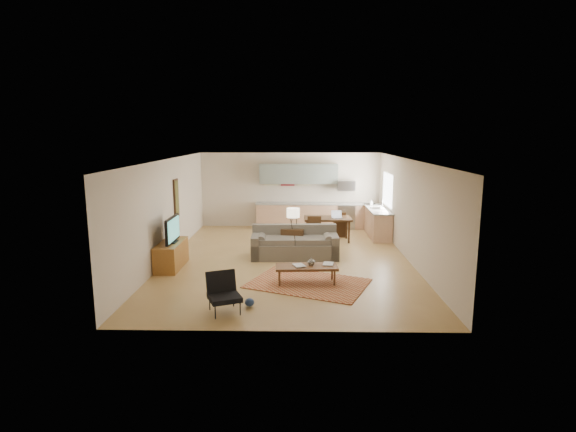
{
  "coord_description": "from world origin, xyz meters",
  "views": [
    {
      "loc": [
        0.24,
        -11.77,
        3.36
      ],
      "look_at": [
        0.0,
        0.3,
        1.15
      ],
      "focal_mm": 28.0,
      "sensor_mm": 36.0,
      "label": 1
    }
  ],
  "objects_px": {
    "sofa": "(295,242)",
    "tv_credenza": "(171,255)",
    "dining_table": "(328,229)",
    "armchair": "(224,294)",
    "coffee_table": "(306,275)",
    "console_table": "(293,241)"
  },
  "relations": [
    {
      "from": "tv_credenza",
      "to": "console_table",
      "type": "xyz_separation_m",
      "value": [
        3.09,
        1.36,
        0.04
      ]
    },
    {
      "from": "tv_credenza",
      "to": "armchair",
      "type": "bearing_deg",
      "value": -57.98
    },
    {
      "from": "coffee_table",
      "to": "tv_credenza",
      "type": "relative_size",
      "value": 0.99
    },
    {
      "from": "sofa",
      "to": "tv_credenza",
      "type": "xyz_separation_m",
      "value": [
        -3.14,
        -1.01,
        -0.1
      ]
    },
    {
      "from": "coffee_table",
      "to": "console_table",
      "type": "bearing_deg",
      "value": 93.98
    },
    {
      "from": "coffee_table",
      "to": "armchair",
      "type": "relative_size",
      "value": 1.85
    },
    {
      "from": "tv_credenza",
      "to": "coffee_table",
      "type": "bearing_deg",
      "value": -19.32
    },
    {
      "from": "sofa",
      "to": "coffee_table",
      "type": "bearing_deg",
      "value": -84.62
    },
    {
      "from": "armchair",
      "to": "console_table",
      "type": "xyz_separation_m",
      "value": [
        1.27,
        4.28,
        -0.01
      ]
    },
    {
      "from": "coffee_table",
      "to": "armchair",
      "type": "distance_m",
      "value": 2.35
    },
    {
      "from": "tv_credenza",
      "to": "dining_table",
      "type": "bearing_deg",
      "value": 35.58
    },
    {
      "from": "tv_credenza",
      "to": "console_table",
      "type": "distance_m",
      "value": 3.38
    },
    {
      "from": "console_table",
      "to": "armchair",
      "type": "bearing_deg",
      "value": -97.39
    },
    {
      "from": "sofa",
      "to": "armchair",
      "type": "bearing_deg",
      "value": -110.36
    },
    {
      "from": "sofa",
      "to": "tv_credenza",
      "type": "relative_size",
      "value": 1.74
    },
    {
      "from": "sofa",
      "to": "console_table",
      "type": "relative_size",
      "value": 3.32
    },
    {
      "from": "coffee_table",
      "to": "sofa",
      "type": "bearing_deg",
      "value": 93.92
    },
    {
      "from": "console_table",
      "to": "coffee_table",
      "type": "bearing_deg",
      "value": -73.61
    },
    {
      "from": "armchair",
      "to": "console_table",
      "type": "relative_size",
      "value": 1.02
    },
    {
      "from": "sofa",
      "to": "armchair",
      "type": "distance_m",
      "value": 4.14
    },
    {
      "from": "sofa",
      "to": "dining_table",
      "type": "height_order",
      "value": "sofa"
    },
    {
      "from": "sofa",
      "to": "dining_table",
      "type": "distance_m",
      "value": 2.24
    }
  ]
}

